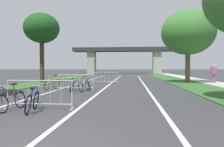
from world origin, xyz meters
The scene contains 19 objects.
grass_verge_left centered at (-6.95, 23.90, 0.03)m, with size 2.92×58.42×0.05m, color #2D5B26.
grass_verge_right centered at (6.95, 23.90, 0.03)m, with size 2.92×58.42×0.05m, color #2D5B26.
sidewalk_path_right centered at (9.52, 23.90, 0.04)m, with size 2.21×58.42×0.08m, color #ADA89E.
lane_stripe_center centered at (0.00, 16.90, 0.00)m, with size 0.14×33.80×0.01m, color silver.
lane_stripe_right_lane centered at (3.02, 16.90, 0.00)m, with size 0.14×33.80×0.01m, color silver.
lane_stripe_left_lane centered at (-3.02, 16.90, 0.00)m, with size 0.14×33.80×0.01m, color silver.
overpass_bridge centered at (0.00, 48.28, 4.66)m, with size 24.58×3.69×6.26m.
tree_left_pine_far centered at (-6.89, 16.71, 5.29)m, with size 3.45×3.45×6.83m.
tree_right_cypress_far centered at (7.31, 17.51, 4.85)m, with size 5.07×5.07×7.02m.
crowd_barrier_nearest centered at (-1.40, 3.78, 0.52)m, with size 2.49×0.46×1.05m.
crowd_barrier_second centered at (-1.73, 9.96, 0.52)m, with size 2.50×0.57×1.05m.
crowd_barrier_third centered at (-0.56, 16.14, 0.52)m, with size 2.50×0.55×1.05m.
bicycle_yellow_0 centered at (-3.43, 10.37, 0.39)m, with size 0.58×1.78×1.02m.
bicycle_blue_1 centered at (-1.43, 3.29, 0.36)m, with size 0.44×1.61×0.89m.
bicycle_green_2 centered at (-0.95, 10.50, 0.35)m, with size 0.68×1.55×0.87m.
bicycle_purple_3 centered at (-2.26, 3.44, 0.37)m, with size 0.52×1.60×0.93m.
bicycle_white_4 centered at (-1.05, 9.54, 0.37)m, with size 0.62×1.72×0.94m.
bicycle_silver_5 centered at (-1.78, 9.42, 0.35)m, with size 0.43×1.71×0.87m.
pedestrian_with_backpack centered at (9.53, 16.94, 1.07)m, with size 0.63×0.38×1.76m.
Camera 1 is at (1.95, -3.70, 1.52)m, focal length 34.35 mm.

